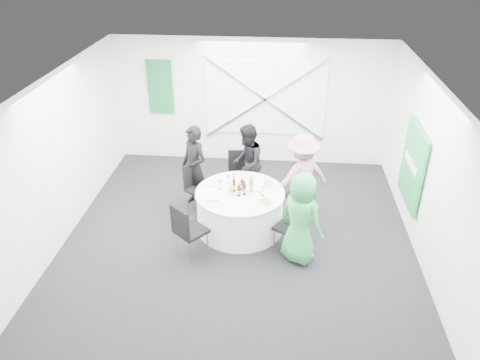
# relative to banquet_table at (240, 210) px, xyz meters

# --- Properties ---
(floor) EXTENTS (6.00, 6.00, 0.00)m
(floor) POSITION_rel_banquet_table_xyz_m (0.00, -0.20, -0.38)
(floor) COLOR black
(floor) RESTS_ON ground
(ceiling) EXTENTS (6.00, 6.00, 0.00)m
(ceiling) POSITION_rel_banquet_table_xyz_m (0.00, -0.20, 2.42)
(ceiling) COLOR white
(ceiling) RESTS_ON wall_back
(wall_back) EXTENTS (6.00, 0.00, 6.00)m
(wall_back) POSITION_rel_banquet_table_xyz_m (0.00, 2.80, 1.02)
(wall_back) COLOR white
(wall_back) RESTS_ON floor
(wall_front) EXTENTS (6.00, 0.00, 6.00)m
(wall_front) POSITION_rel_banquet_table_xyz_m (0.00, -3.20, 1.02)
(wall_front) COLOR white
(wall_front) RESTS_ON floor
(wall_left) EXTENTS (0.00, 6.00, 6.00)m
(wall_left) POSITION_rel_banquet_table_xyz_m (-3.00, -0.20, 1.02)
(wall_left) COLOR white
(wall_left) RESTS_ON floor
(wall_right) EXTENTS (0.00, 6.00, 6.00)m
(wall_right) POSITION_rel_banquet_table_xyz_m (3.00, -0.20, 1.02)
(wall_right) COLOR white
(wall_right) RESTS_ON floor
(window_panel) EXTENTS (2.60, 0.03, 1.60)m
(window_panel) POSITION_rel_banquet_table_xyz_m (0.30, 2.76, 1.12)
(window_panel) COLOR silver
(window_panel) RESTS_ON wall_back
(window_brace_a) EXTENTS (2.63, 0.05, 1.84)m
(window_brace_a) POSITION_rel_banquet_table_xyz_m (0.30, 2.72, 1.12)
(window_brace_a) COLOR silver
(window_brace_a) RESTS_ON window_panel
(window_brace_b) EXTENTS (2.63, 0.05, 1.84)m
(window_brace_b) POSITION_rel_banquet_table_xyz_m (0.30, 2.72, 1.12)
(window_brace_b) COLOR silver
(window_brace_b) RESTS_ON window_panel
(green_banner) EXTENTS (0.55, 0.04, 1.20)m
(green_banner) POSITION_rel_banquet_table_xyz_m (-2.00, 2.75, 1.32)
(green_banner) COLOR #135F29
(green_banner) RESTS_ON wall_back
(green_sign) EXTENTS (0.05, 1.20, 1.40)m
(green_sign) POSITION_rel_banquet_table_xyz_m (2.94, 0.40, 0.82)
(green_sign) COLOR green
(green_sign) RESTS_ON wall_right
(banquet_table) EXTENTS (1.56, 1.56, 0.76)m
(banquet_table) POSITION_rel_banquet_table_xyz_m (0.00, 0.00, 0.00)
(banquet_table) COLOR silver
(banquet_table) RESTS_ON floor
(chair_back) EXTENTS (0.46, 0.47, 0.92)m
(chair_back) POSITION_rel_banquet_table_xyz_m (-0.15, 1.24, 0.16)
(chair_back) COLOR black
(chair_back) RESTS_ON floor
(chair_back_left) EXTENTS (0.60, 0.60, 0.95)m
(chair_back_left) POSITION_rel_banquet_table_xyz_m (-0.88, 0.58, 0.18)
(chair_back_left) COLOR black
(chair_back_left) RESTS_ON floor
(chair_back_right) EXTENTS (0.52, 0.51, 0.84)m
(chair_back_right) POSITION_rel_banquet_table_xyz_m (1.08, 0.57, 0.11)
(chair_back_right) COLOR black
(chair_back_right) RESTS_ON floor
(chair_front_right) EXTENTS (0.58, 0.57, 0.91)m
(chair_front_right) POSITION_rel_banquet_table_xyz_m (0.93, -0.58, 0.16)
(chair_front_right) COLOR black
(chair_front_right) RESTS_ON floor
(chair_front_left) EXTENTS (0.63, 0.64, 0.99)m
(chair_front_left) POSITION_rel_banquet_table_xyz_m (-0.78, -0.90, 0.20)
(chair_front_left) COLOR black
(chair_front_left) RESTS_ON floor
(person_man_back_left) EXTENTS (0.71, 0.68, 1.63)m
(person_man_back_left) POSITION_rel_banquet_table_xyz_m (-0.93, 0.75, 0.43)
(person_man_back_left) COLOR black
(person_man_back_left) RESTS_ON floor
(person_man_back) EXTENTS (0.44, 0.77, 1.55)m
(person_man_back) POSITION_rel_banquet_table_xyz_m (0.04, 1.10, 0.39)
(person_man_back) COLOR black
(person_man_back) RESTS_ON floor
(person_woman_pink) EXTENTS (1.17, 0.91, 1.65)m
(person_woman_pink) POSITION_rel_banquet_table_xyz_m (1.07, 0.52, 0.44)
(person_woman_pink) COLOR #BD7A8B
(person_woman_pink) RESTS_ON floor
(person_woman_green) EXTENTS (0.91, 0.86, 1.57)m
(person_woman_green) POSITION_rel_banquet_table_xyz_m (1.03, -0.77, 0.41)
(person_woman_green) COLOR green
(person_woman_green) RESTS_ON floor
(plate_back) EXTENTS (0.27, 0.27, 0.01)m
(plate_back) POSITION_rel_banquet_table_xyz_m (-0.02, 0.59, 0.39)
(plate_back) COLOR silver
(plate_back) RESTS_ON banquet_table
(plate_back_left) EXTENTS (0.28, 0.28, 0.01)m
(plate_back_left) POSITION_rel_banquet_table_xyz_m (-0.55, 0.25, 0.39)
(plate_back_left) COLOR silver
(plate_back_left) RESTS_ON banquet_table
(plate_back_right) EXTENTS (0.25, 0.25, 0.04)m
(plate_back_right) POSITION_rel_banquet_table_xyz_m (0.48, 0.31, 0.40)
(plate_back_right) COLOR silver
(plate_back_right) RESTS_ON banquet_table
(plate_front_right) EXTENTS (0.26, 0.26, 0.04)m
(plate_front_right) POSITION_rel_banquet_table_xyz_m (0.45, -0.30, 0.40)
(plate_front_right) COLOR silver
(plate_front_right) RESTS_ON banquet_table
(plate_front_left) EXTENTS (0.25, 0.25, 0.01)m
(plate_front_left) POSITION_rel_banquet_table_xyz_m (-0.39, -0.42, 0.39)
(plate_front_left) COLOR silver
(plate_front_left) RESTS_ON banquet_table
(napkin) EXTENTS (0.22, 0.18, 0.05)m
(napkin) POSITION_rel_banquet_table_xyz_m (-0.44, -0.34, 0.42)
(napkin) COLOR silver
(napkin) RESTS_ON plate_front_left
(beer_bottle_a) EXTENTS (0.06, 0.06, 0.28)m
(beer_bottle_a) POSITION_rel_banquet_table_xyz_m (-0.11, 0.02, 0.49)
(beer_bottle_a) COLOR #3C1F0A
(beer_bottle_a) RESTS_ON banquet_table
(beer_bottle_b) EXTENTS (0.06, 0.06, 0.24)m
(beer_bottle_b) POSITION_rel_banquet_table_xyz_m (0.03, 0.08, 0.47)
(beer_bottle_b) COLOR #3C1F0A
(beer_bottle_b) RESTS_ON banquet_table
(beer_bottle_c) EXTENTS (0.06, 0.06, 0.27)m
(beer_bottle_c) POSITION_rel_banquet_table_xyz_m (0.08, -0.08, 0.48)
(beer_bottle_c) COLOR #3C1F0A
(beer_bottle_c) RESTS_ON banquet_table
(beer_bottle_d) EXTENTS (0.06, 0.06, 0.25)m
(beer_bottle_d) POSITION_rel_banquet_table_xyz_m (-0.01, -0.13, 0.47)
(beer_bottle_d) COLOR #3C1F0A
(beer_bottle_d) RESTS_ON banquet_table
(green_water_bottle) EXTENTS (0.08, 0.08, 0.33)m
(green_water_bottle) POSITION_rel_banquet_table_xyz_m (0.19, 0.04, 0.51)
(green_water_bottle) COLOR green
(green_water_bottle) RESTS_ON banquet_table
(clear_water_bottle) EXTENTS (0.08, 0.08, 0.29)m
(clear_water_bottle) POSITION_rel_banquet_table_xyz_m (-0.15, -0.10, 0.49)
(clear_water_bottle) COLOR silver
(clear_water_bottle) RESTS_ON banquet_table
(wine_glass_a) EXTENTS (0.07, 0.07, 0.17)m
(wine_glass_a) POSITION_rel_banquet_table_xyz_m (0.40, -0.08, 0.50)
(wine_glass_a) COLOR white
(wine_glass_a) RESTS_ON banquet_table
(wine_glass_b) EXTENTS (0.07, 0.07, 0.17)m
(wine_glass_b) POSITION_rel_banquet_table_xyz_m (0.36, -0.23, 0.50)
(wine_glass_b) COLOR white
(wine_glass_b) RESTS_ON banquet_table
(wine_glass_c) EXTENTS (0.07, 0.07, 0.17)m
(wine_glass_c) POSITION_rel_banquet_table_xyz_m (-0.24, 0.29, 0.50)
(wine_glass_c) COLOR white
(wine_glass_c) RESTS_ON banquet_table
(wine_glass_d) EXTENTS (0.07, 0.07, 0.17)m
(wine_glass_d) POSITION_rel_banquet_table_xyz_m (-0.35, 0.08, 0.50)
(wine_glass_d) COLOR white
(wine_glass_d) RESTS_ON banquet_table
(wine_glass_e) EXTENTS (0.07, 0.07, 0.17)m
(wine_glass_e) POSITION_rel_banquet_table_xyz_m (-0.14, 0.37, 0.50)
(wine_glass_e) COLOR white
(wine_glass_e) RESTS_ON banquet_table
(fork_a) EXTENTS (0.12, 0.12, 0.01)m
(fork_a) POSITION_rel_banquet_table_xyz_m (-0.51, -0.28, 0.38)
(fork_a) COLOR silver
(fork_a) RESTS_ON banquet_table
(knife_a) EXTENTS (0.11, 0.12, 0.01)m
(knife_a) POSITION_rel_banquet_table_xyz_m (-0.30, -0.49, 0.38)
(knife_a) COLOR silver
(knife_a) RESTS_ON banquet_table
(fork_b) EXTENTS (0.15, 0.02, 0.01)m
(fork_b) POSITION_rel_banquet_table_xyz_m (0.18, 0.55, 0.38)
(fork_b) COLOR silver
(fork_b) RESTS_ON banquet_table
(knife_b) EXTENTS (0.15, 0.03, 0.01)m
(knife_b) POSITION_rel_banquet_table_xyz_m (-0.22, 0.53, 0.38)
(knife_b) COLOR silver
(knife_b) RESTS_ON banquet_table
(fork_c) EXTENTS (0.10, 0.13, 0.01)m
(fork_c) POSITION_rel_banquet_table_xyz_m (0.55, 0.17, 0.38)
(fork_c) COLOR silver
(fork_c) RESTS_ON banquet_table
(knife_c) EXTENTS (0.09, 0.14, 0.01)m
(knife_c) POSITION_rel_banquet_table_xyz_m (0.40, 0.42, 0.38)
(knife_c) COLOR silver
(knife_c) RESTS_ON banquet_table
(fork_d) EXTENTS (0.12, 0.12, 0.01)m
(fork_d) POSITION_rel_banquet_table_xyz_m (0.28, -0.50, 0.38)
(fork_d) COLOR silver
(fork_d) RESTS_ON banquet_table
(knife_d) EXTENTS (0.12, 0.12, 0.01)m
(knife_d) POSITION_rel_banquet_table_xyz_m (0.51, -0.27, 0.38)
(knife_d) COLOR silver
(knife_d) RESTS_ON banquet_table
(fork_e) EXTENTS (0.09, 0.14, 0.01)m
(fork_e) POSITION_rel_banquet_table_xyz_m (-0.38, 0.43, 0.38)
(fork_e) COLOR silver
(fork_e) RESTS_ON banquet_table
(knife_e) EXTENTS (0.09, 0.14, 0.01)m
(knife_e) POSITION_rel_banquet_table_xyz_m (-0.56, 0.14, 0.38)
(knife_e) COLOR silver
(knife_e) RESTS_ON banquet_table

